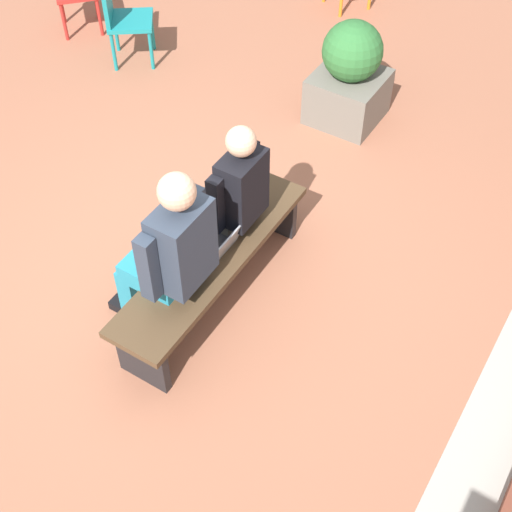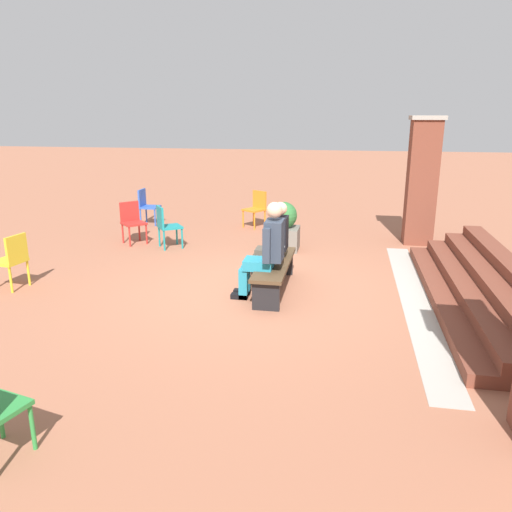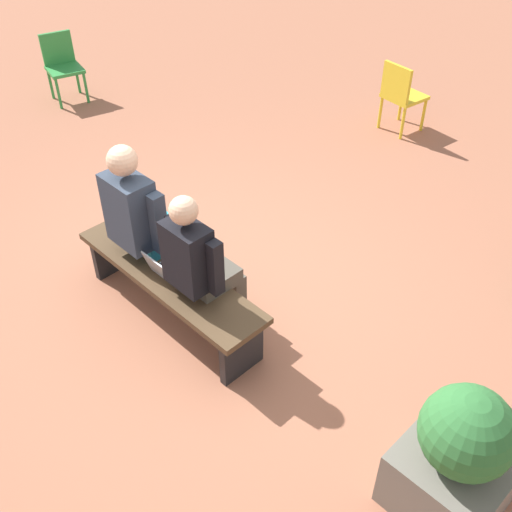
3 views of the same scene
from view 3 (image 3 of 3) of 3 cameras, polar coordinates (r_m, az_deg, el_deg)
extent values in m
plane|color=#9E6047|center=(5.00, -5.26, -3.95)|extent=(60.00, 60.00, 0.00)
cube|color=#4C3823|center=(4.59, -8.31, -1.81)|extent=(1.80, 0.44, 0.05)
cube|color=black|center=(4.29, -1.37, -9.10)|extent=(0.06, 0.37, 0.40)
cube|color=black|center=(5.27, -13.45, 0.42)|extent=(0.06, 0.37, 0.40)
cube|color=#4C473D|center=(4.42, -4.26, -2.01)|extent=(0.31, 0.36, 0.13)
cube|color=#4C473D|center=(4.64, -1.77, -4.06)|extent=(0.10, 0.11, 0.45)
cube|color=black|center=(4.80, -1.25, -5.43)|extent=(0.10, 0.22, 0.06)
cube|color=#4C473D|center=(4.73, -3.11, -3.10)|extent=(0.10, 0.11, 0.45)
cube|color=black|center=(4.89, -2.56, -4.49)|extent=(0.10, 0.22, 0.06)
cube|color=black|center=(4.12, -6.52, 0.02)|extent=(0.34, 0.22, 0.50)
cube|color=maroon|center=(4.20, -5.31, 0.32)|extent=(0.04, 0.01, 0.30)
cube|color=black|center=(4.03, -3.87, -1.16)|extent=(0.08, 0.09, 0.43)
cube|color=black|center=(4.30, -7.68, 1.49)|extent=(0.08, 0.09, 0.43)
sphere|color=#DBAD89|center=(3.90, -6.92, 4.33)|extent=(0.20, 0.20, 0.20)
cube|color=teal|center=(4.84, -9.20, 1.85)|extent=(0.35, 0.41, 0.14)
cube|color=teal|center=(5.04, -6.42, -0.19)|extent=(0.11, 0.12, 0.45)
cube|color=black|center=(5.19, -5.75, -1.51)|extent=(0.11, 0.24, 0.07)
cube|color=teal|center=(5.16, -7.71, 0.72)|extent=(0.11, 0.12, 0.45)
cube|color=black|center=(5.31, -7.02, -0.60)|extent=(0.11, 0.24, 0.07)
cube|color=#2D3847|center=(4.54, -11.89, 4.21)|extent=(0.39, 0.24, 0.57)
cube|color=#2D3847|center=(4.41, -9.28, 3.11)|extent=(0.09, 0.10, 0.48)
cube|color=#2D3847|center=(4.75, -12.85, 5.53)|extent=(0.09, 0.10, 0.48)
sphere|color=#DBAD89|center=(4.31, -12.63, 8.86)|extent=(0.22, 0.22, 0.22)
cube|color=#9EA0A5|center=(4.56, -7.68, -1.46)|extent=(0.32, 0.22, 0.02)
cube|color=#2D2D33|center=(4.56, -7.60, -1.29)|extent=(0.29, 0.15, 0.00)
cube|color=#9EA0A5|center=(4.43, -9.21, -1.26)|extent=(0.32, 0.07, 0.19)
cube|color=#33519E|center=(4.44, -9.13, -1.21)|extent=(0.28, 0.06, 0.17)
cube|color=#2D893D|center=(8.41, -17.74, 16.55)|extent=(0.51, 0.51, 0.04)
cube|color=#2D893D|center=(8.51, -18.42, 18.29)|extent=(0.14, 0.40, 0.40)
cylinder|color=#2D893D|center=(8.29, -18.28, 14.45)|extent=(0.04, 0.04, 0.40)
cylinder|color=#2D893D|center=(8.37, -15.88, 15.14)|extent=(0.04, 0.04, 0.40)
cylinder|color=#2D893D|center=(8.62, -18.96, 15.23)|extent=(0.04, 0.04, 0.40)
cylinder|color=#2D893D|center=(8.69, -16.64, 15.90)|extent=(0.04, 0.04, 0.40)
cube|color=gold|center=(7.50, 13.97, 14.53)|extent=(0.47, 0.47, 0.04)
cube|color=gold|center=(7.28, 13.21, 15.80)|extent=(0.40, 0.09, 0.40)
cylinder|color=gold|center=(7.62, 15.65, 12.80)|extent=(0.04, 0.04, 0.40)
cylinder|color=gold|center=(7.82, 13.63, 13.84)|extent=(0.04, 0.04, 0.40)
cylinder|color=gold|center=(7.36, 13.80, 12.17)|extent=(0.04, 0.04, 0.40)
cylinder|color=gold|center=(7.57, 11.75, 13.25)|extent=(0.04, 0.04, 0.40)
cube|color=#6B665B|center=(3.85, 17.95, -19.57)|extent=(0.60, 0.60, 0.44)
sphere|color=#2D6B33|center=(3.48, 19.47, -15.54)|extent=(0.52, 0.52, 0.52)
camera|label=1|loc=(5.51, -55.13, 31.62)|focal=50.00mm
camera|label=2|loc=(10.02, -44.03, 25.02)|focal=35.00mm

